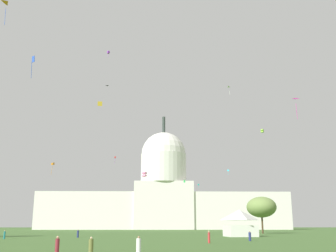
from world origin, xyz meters
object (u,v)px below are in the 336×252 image
object	(u,v)px
kite_red_mid	(115,157)
kite_orange_high	(8,5)
kite_turquoise_mid	(198,185)
kite_violet_high	(108,52)
kite_blue_mid	(33,61)
kite_cyan_mid	(228,171)
tree_east_far	(261,207)
person_teal_edge_west	(4,235)
person_olive_front_left	(91,246)
event_tent	(240,223)
kite_white_high	(230,89)
kite_lime_mid	(262,131)
kite_black_high	(107,87)
kite_pink_low	(144,174)
person_navy_near_tree_west	(78,234)
person_navy_front_center	(250,237)
kite_green_low	(184,181)
kite_magenta_mid	(295,102)
capitol_building	(164,196)
person_red_near_tent	(209,237)
kite_orange_mid	(53,164)
person_maroon_deep_crowd	(57,246)
person_white_aisle_center	(139,246)
kite_gold_mid	(100,104)

from	to	relation	value
kite_red_mid	kite_orange_high	bearing A→B (deg)	165.29
kite_turquoise_mid	kite_violet_high	size ratio (longest dim) A/B	0.83
kite_blue_mid	kite_cyan_mid	xyz separation A→B (m)	(53.98, 114.31, -3.55)
tree_east_far	person_teal_edge_west	xyz separation A→B (m)	(-59.97, -45.37, -7.04)
kite_violet_high	kite_orange_high	distance (m)	65.13
tree_east_far	person_olive_front_left	xyz separation A→B (m)	(-38.14, -83.93, -7.11)
event_tent	kite_cyan_mid	bearing A→B (deg)	75.10
event_tent	kite_orange_high	xyz separation A→B (m)	(-45.41, -26.97, 37.37)
kite_white_high	kite_lime_mid	bearing A→B (deg)	-75.40
kite_black_high	kite_pink_low	bearing A→B (deg)	123.97
kite_black_high	person_navy_near_tree_west	bearing A→B (deg)	100.14
kite_lime_mid	kite_red_mid	distance (m)	78.15
kite_red_mid	kite_violet_high	world-z (taller)	kite_violet_high
person_navy_front_center	kite_violet_high	xyz separation A→B (m)	(-31.54, 59.32, 58.63)
kite_green_low	kite_magenta_mid	size ratio (longest dim) A/B	0.22
kite_orange_high	capitol_building	bearing A→B (deg)	4.23
tree_east_far	kite_turquoise_mid	size ratio (longest dim) A/B	5.45
kite_black_high	kite_red_mid	distance (m)	40.30
event_tent	person_teal_edge_west	xyz separation A→B (m)	(-46.70, -14.18, -2.27)
capitol_building	person_red_near_tent	distance (m)	172.62
person_navy_front_center	kite_black_high	bearing A→B (deg)	93.94
person_navy_near_tree_west	person_teal_edge_west	xyz separation A→B (m)	(-11.82, -8.69, -0.01)
kite_white_high	kite_magenta_mid	size ratio (longest dim) A/B	0.57
kite_blue_mid	event_tent	bearing A→B (deg)	-55.07
kite_violet_high	kite_turquoise_mid	bearing A→B (deg)	-163.69
person_navy_front_center	kite_green_low	xyz separation A→B (m)	(-7.31, 43.63, 13.50)
kite_orange_mid	kite_turquoise_mid	distance (m)	72.89
kite_black_high	capitol_building	bearing A→B (deg)	-97.17
kite_turquoise_mid	kite_red_mid	size ratio (longest dim) A/B	0.58
person_red_near_tent	kite_blue_mid	distance (m)	41.21
person_maroon_deep_crowd	person_teal_edge_west	bearing A→B (deg)	6.98
event_tent	tree_east_far	xyz separation A→B (m)	(13.27, 31.19, 4.77)
person_navy_front_center	kite_violet_high	bearing A→B (deg)	98.31
tree_east_far	kite_black_high	distance (m)	71.14
kite_black_high	kite_lime_mid	xyz separation A→B (m)	(51.15, -25.01, -22.49)
kite_orange_mid	person_red_near_tent	bearing A→B (deg)	-23.70
tree_east_far	kite_red_mid	size ratio (longest dim) A/B	3.17
kite_violet_high	person_white_aisle_center	bearing A→B (deg)	58.26
person_teal_edge_west	kite_lime_mid	world-z (taller)	kite_lime_mid
person_navy_near_tree_west	person_white_aisle_center	bearing A→B (deg)	123.48
kite_cyan_mid	kite_gold_mid	bearing A→B (deg)	139.31
kite_orange_mid	kite_orange_high	world-z (taller)	kite_orange_high
event_tent	kite_orange_high	size ratio (longest dim) A/B	1.78
person_maroon_deep_crowd	person_navy_near_tree_west	world-z (taller)	person_navy_near_tree_west
person_maroon_deep_crowd	kite_white_high	distance (m)	95.86
person_white_aisle_center	kite_pink_low	distance (m)	75.95
kite_lime_mid	kite_violet_high	distance (m)	57.26
kite_red_mid	person_olive_front_left	bearing A→B (deg)	174.50
person_maroon_deep_crowd	person_olive_front_left	xyz separation A→B (m)	(2.52, 2.40, -0.08)
event_tent	kite_green_low	bearing A→B (deg)	114.37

